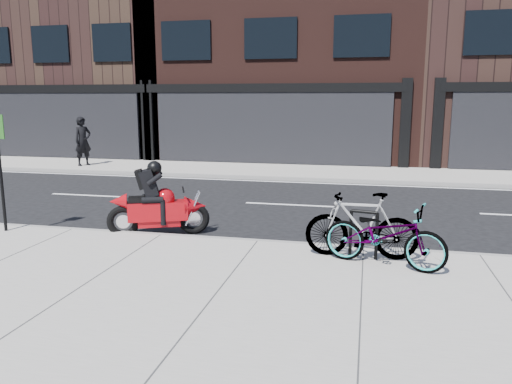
% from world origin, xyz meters
% --- Properties ---
extents(ground, '(120.00, 120.00, 0.00)m').
position_xyz_m(ground, '(0.00, 0.00, 0.00)').
color(ground, black).
rests_on(ground, ground).
extents(sidewalk_near, '(60.00, 6.00, 0.13)m').
position_xyz_m(sidewalk_near, '(0.00, -5.00, 0.07)').
color(sidewalk_near, gray).
rests_on(sidewalk_near, ground).
extents(sidewalk_far, '(60.00, 3.50, 0.13)m').
position_xyz_m(sidewalk_far, '(0.00, 7.75, 0.07)').
color(sidewalk_far, gray).
rests_on(sidewalk_far, ground).
extents(building_midwest, '(10.00, 10.00, 12.00)m').
position_xyz_m(building_midwest, '(-12.00, 14.50, 6.00)').
color(building_midwest, black).
rests_on(building_midwest, ground).
extents(building_center, '(12.00, 10.00, 14.50)m').
position_xyz_m(building_center, '(-2.00, 14.50, 7.25)').
color(building_center, black).
rests_on(building_center, ground).
extents(bike_rack, '(0.49, 0.15, 0.84)m').
position_xyz_m(bike_rack, '(1.99, -2.60, 0.62)').
color(bike_rack, black).
rests_on(bike_rack, sidewalk_near).
extents(bicycle_front, '(2.13, 1.27, 1.06)m').
position_xyz_m(bicycle_front, '(2.32, -2.96, 0.66)').
color(bicycle_front, gray).
rests_on(bicycle_front, sidewalk_near).
extents(bicycle_rear, '(1.92, 0.55, 1.15)m').
position_xyz_m(bicycle_rear, '(1.95, -2.60, 0.71)').
color(bicycle_rear, gray).
rests_on(bicycle_rear, sidewalk_near).
extents(motorcycle, '(2.01, 1.07, 1.59)m').
position_xyz_m(motorcycle, '(-2.12, -1.56, 0.64)').
color(motorcycle, black).
rests_on(motorcycle, ground).
extents(pedestrian, '(0.75, 0.85, 1.97)m').
position_xyz_m(pedestrian, '(-9.27, 7.15, 1.11)').
color(pedestrian, black).
rests_on(pedestrian, sidewalk_far).
extents(sign_post, '(0.32, 0.06, 2.38)m').
position_xyz_m(sign_post, '(-5.26, -2.40, 1.55)').
color(sign_post, black).
rests_on(sign_post, sidewalk_near).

